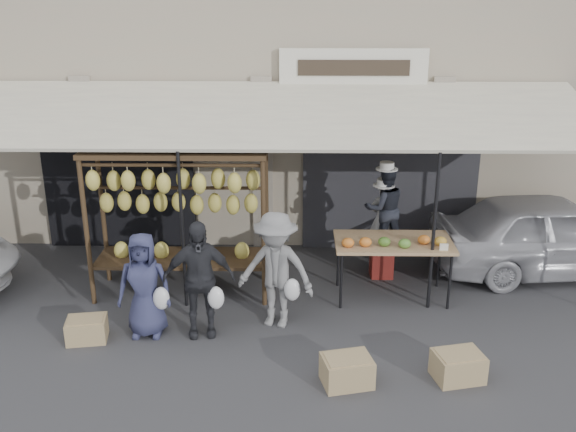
# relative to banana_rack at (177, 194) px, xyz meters

# --- Properties ---
(ground_plane) EXTENTS (90.00, 90.00, 0.00)m
(ground_plane) POSITION_rel_banana_rack_xyz_m (1.12, -1.54, -1.57)
(ground_plane) COLOR #2D2D30
(shophouse) EXTENTS (24.00, 6.15, 7.30)m
(shophouse) POSITION_rel_banana_rack_xyz_m (1.12, 4.95, 2.07)
(shophouse) COLOR gray
(shophouse) RESTS_ON ground_plane
(awning) EXTENTS (10.00, 2.35, 2.92)m
(awning) POSITION_rel_banana_rack_xyz_m (1.12, 0.73, 1.00)
(awning) COLOR beige
(awning) RESTS_ON ground_plane
(banana_rack) EXTENTS (2.60, 0.90, 2.24)m
(banana_rack) POSITION_rel_banana_rack_xyz_m (0.00, 0.00, 0.00)
(banana_rack) COLOR #342615
(banana_rack) RESTS_ON ground_plane
(produce_table) EXTENTS (1.70, 0.90, 1.04)m
(produce_table) POSITION_rel_banana_rack_xyz_m (3.12, -0.11, -0.70)
(produce_table) COLOR tan
(produce_table) RESTS_ON ground_plane
(vendor_left) EXTENTS (0.43, 0.32, 1.10)m
(vendor_left) POSITION_rel_banana_rack_xyz_m (3.05, 0.70, -0.59)
(vendor_left) COLOR #989898
(vendor_left) RESTS_ON stool_left
(vendor_right) EXTENTS (0.73, 0.62, 1.32)m
(vendor_right) POSITION_rel_banana_rack_xyz_m (3.07, 0.68, -0.43)
(vendor_right) COLOR #21242E
(vendor_right) RESTS_ON stool_right
(customer_left) EXTENTS (0.70, 0.46, 1.43)m
(customer_left) POSITION_rel_banana_rack_xyz_m (-0.26, -1.21, -0.86)
(customer_left) COLOR #2E3152
(customer_left) RESTS_ON ground_plane
(customer_mid) EXTENTS (0.98, 0.51, 1.59)m
(customer_mid) POSITION_rel_banana_rack_xyz_m (0.45, -1.18, -0.78)
(customer_mid) COLOR #292A2E
(customer_mid) RESTS_ON ground_plane
(customer_right) EXTENTS (1.17, 0.87, 1.62)m
(customer_right) POSITION_rel_banana_rack_xyz_m (1.44, -0.93, -0.76)
(customer_right) COLOR slate
(customer_right) RESTS_ON ground_plane
(stool_left) EXTENTS (0.38, 0.38, 0.43)m
(stool_left) POSITION_rel_banana_rack_xyz_m (3.05, 0.70, -1.36)
(stool_left) COLOR maroon
(stool_left) RESTS_ON ground_plane
(stool_right) EXTENTS (0.35, 0.35, 0.48)m
(stool_right) POSITION_rel_banana_rack_xyz_m (3.07, 0.68, -1.33)
(stool_right) COLOR maroon
(stool_right) RESTS_ON ground_plane
(crate_near_a) EXTENTS (0.64, 0.55, 0.34)m
(crate_near_a) POSITION_rel_banana_rack_xyz_m (2.31, -2.32, -1.41)
(crate_near_a) COLOR tan
(crate_near_a) RESTS_ON ground_plane
(crate_near_b) EXTENTS (0.63, 0.53, 0.33)m
(crate_near_b) POSITION_rel_banana_rack_xyz_m (3.62, -2.20, -1.41)
(crate_near_b) COLOR tan
(crate_near_b) RESTS_ON ground_plane
(crate_far) EXTENTS (0.56, 0.46, 0.30)m
(crate_far) POSITION_rel_banana_rack_xyz_m (-1.02, -1.38, -1.42)
(crate_far) COLOR tan
(crate_far) RESTS_ON ground_plane
(sedan) EXTENTS (3.97, 1.90, 1.31)m
(sedan) POSITION_rel_banana_rack_xyz_m (5.79, 0.88, -0.92)
(sedan) COLOR #AFAFB4
(sedan) RESTS_ON ground_plane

